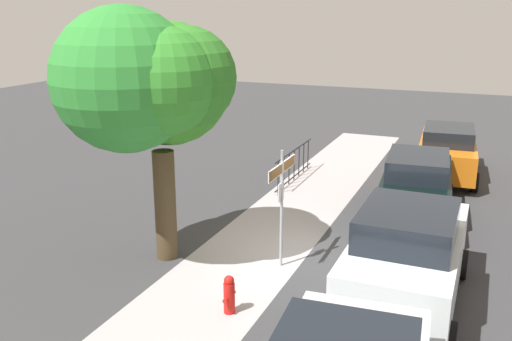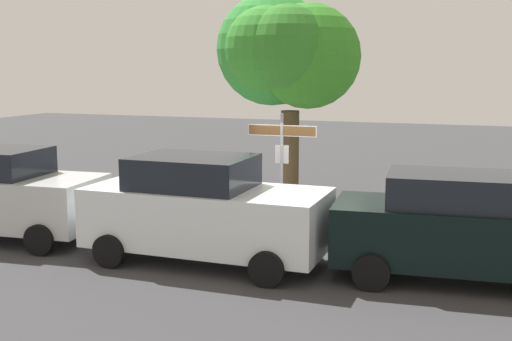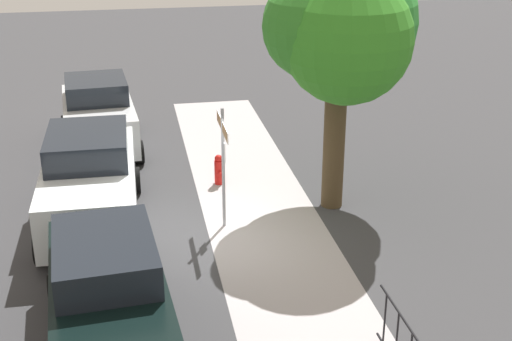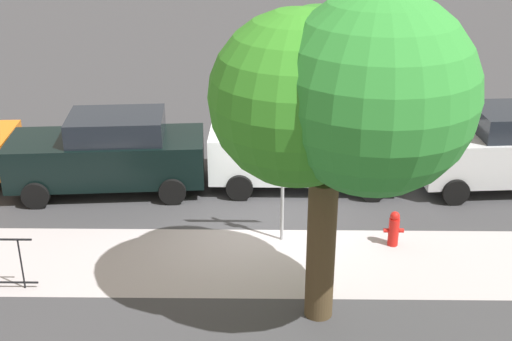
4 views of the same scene
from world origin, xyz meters
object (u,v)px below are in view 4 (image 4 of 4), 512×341
(street_sign, at_px, (283,158))
(car_white, at_px, (307,145))
(fire_hydrant, at_px, (394,229))
(shade_tree, at_px, (340,91))
(car_black, at_px, (109,153))
(car_silver, at_px, (504,148))

(street_sign, distance_m, car_white, 3.06)
(car_white, bearing_deg, fire_hydrant, 118.98)
(street_sign, xyz_separation_m, fire_hydrant, (-2.33, 0.20, -1.50))
(shade_tree, distance_m, fire_hydrant, 4.76)
(car_black, bearing_deg, shade_tree, 129.38)
(shade_tree, height_order, car_black, shade_tree)
(car_silver, bearing_deg, shade_tree, 44.96)
(shade_tree, distance_m, car_white, 6.34)
(car_silver, relative_size, car_black, 0.88)
(street_sign, xyz_separation_m, car_black, (4.13, -2.42, -0.91))
(street_sign, height_order, car_black, street_sign)
(shade_tree, distance_m, car_black, 7.75)
(car_black, bearing_deg, fire_hydrant, 153.34)
(car_black, bearing_deg, street_sign, 145.02)
(street_sign, distance_m, car_silver, 6.19)
(car_black, distance_m, fire_hydrant, 6.99)
(car_black, bearing_deg, car_white, -179.41)
(street_sign, relative_size, car_silver, 0.65)
(car_white, xyz_separation_m, car_black, (4.80, 0.43, -0.06))
(shade_tree, height_order, car_white, shade_tree)
(car_white, height_order, fire_hydrant, car_white)
(street_sign, bearing_deg, fire_hydrant, 175.13)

